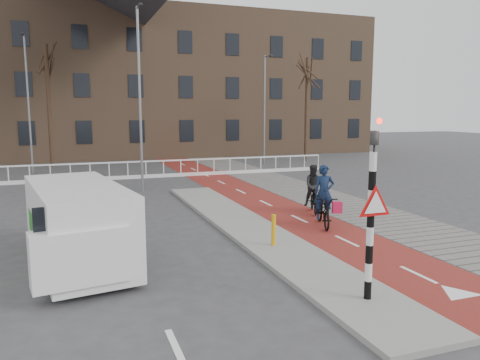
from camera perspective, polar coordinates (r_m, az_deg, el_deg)
name	(u,v)px	position (r m, az deg, el deg)	size (l,w,h in m)	color
ground	(339,269)	(11.69, 11.95, -10.54)	(120.00, 120.00, 0.00)	#38383A
bike_lane	(248,195)	(21.06, 1.02, -1.84)	(2.50, 60.00, 0.01)	maroon
sidewalk	(304,191)	(22.20, 7.79, -1.39)	(3.00, 60.00, 0.01)	slate
curb_island	(251,230)	(14.81, 1.39, -6.05)	(1.80, 16.00, 0.12)	gray
traffic_signal	(372,205)	(9.23, 15.78, -2.97)	(0.80, 0.80, 3.68)	black
bollard	(274,230)	(12.84, 4.11, -6.10)	(0.12, 0.12, 0.85)	orange
cyclist_near	(324,206)	(15.54, 10.19, -3.13)	(1.29, 2.06, 2.02)	black
cyclist_far	(314,193)	(17.48, 9.01, -1.59)	(1.03, 1.70, 1.79)	black
van	(78,224)	(11.98, -19.15, -5.07)	(2.60, 4.93, 2.02)	silver
railing	(90,175)	(26.59, -17.79, 0.56)	(28.00, 0.10, 0.99)	silver
townhouse_row	(103,62)	(41.65, -16.31, 13.69)	(46.00, 10.00, 15.90)	#7F6047
tree_mid	(49,106)	(34.32, -22.25, 8.31)	(0.28, 0.28, 8.12)	black
tree_right	(306,110)	(35.68, 8.09, 8.46)	(0.22, 0.22, 7.66)	black
streetlight_near	(140,101)	(22.37, -12.10, 9.40)	(0.12, 0.12, 8.42)	slate
streetlight_left	(29,105)	(30.86, -24.37, 8.31)	(0.12, 0.12, 8.19)	slate
streetlight_right	(264,111)	(33.27, 3.00, 8.45)	(0.12, 0.12, 7.55)	slate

